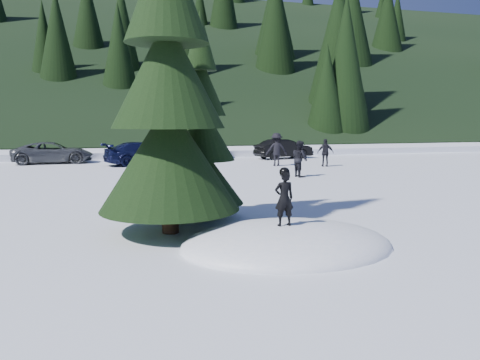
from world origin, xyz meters
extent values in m
plane|color=white|center=(0.00, 0.00, 0.00)|extent=(200.00, 200.00, 0.00)
ellipsoid|color=white|center=(0.00, 0.00, 0.00)|extent=(4.48, 3.52, 0.96)
cylinder|color=#311F10|center=(-2.20, 1.80, 0.70)|extent=(0.38, 0.38, 1.40)
cone|color=black|center=(-2.20, 1.80, 1.79)|extent=(3.20, 3.20, 2.46)
cone|color=black|center=(-2.20, 1.80, 3.65)|extent=(2.54, 2.54, 2.46)
cylinder|color=#311F10|center=(-1.20, 3.20, 0.50)|extent=(0.26, 0.26, 1.00)
cone|color=black|center=(-1.20, 3.20, 1.16)|extent=(2.20, 2.20, 1.52)
cone|color=black|center=(-1.20, 3.20, 2.31)|extent=(1.75, 1.75, 1.52)
cone|color=black|center=(-1.20, 3.20, 3.46)|extent=(1.29, 1.29, 1.52)
cone|color=black|center=(-1.20, 3.20, 4.61)|extent=(0.84, 0.84, 1.52)
imported|color=black|center=(-0.13, -0.13, 1.04)|extent=(0.42, 0.28, 1.12)
imported|color=black|center=(4.67, 10.77, 0.82)|extent=(0.72, 0.87, 1.65)
imported|color=black|center=(7.77, 14.63, 0.76)|extent=(0.96, 0.60, 1.52)
imported|color=black|center=(5.29, 15.67, 0.92)|extent=(1.29, 0.88, 1.83)
imported|color=#44474B|center=(-6.93, 20.55, 0.63)|extent=(4.64, 2.34, 1.26)
imported|color=black|center=(-1.79, 18.24, 0.65)|extent=(4.82, 2.98, 1.30)
imported|color=#9FA0A8|center=(2.01, 21.85, 0.69)|extent=(4.32, 2.60, 1.38)
imported|color=black|center=(7.33, 20.03, 0.64)|extent=(4.10, 2.25, 1.28)
camera|label=1|loc=(-3.39, -8.87, 2.64)|focal=35.00mm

